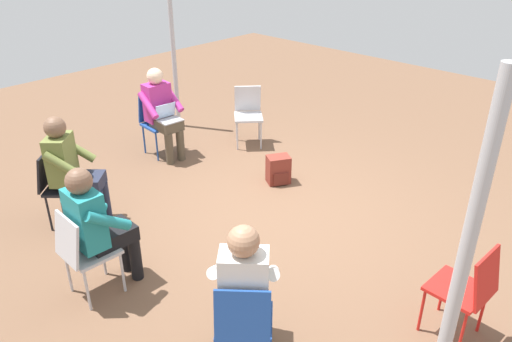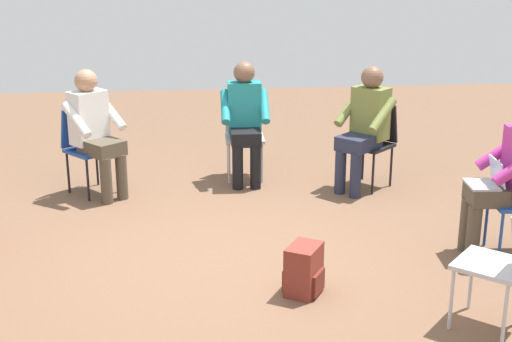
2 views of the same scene
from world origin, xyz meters
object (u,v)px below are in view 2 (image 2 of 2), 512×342
Objects in this scene: chair_southwest at (373,138)px; person_in_teal at (245,116)px; chair_northwest at (503,259)px; chair_southeast at (86,143)px; person_in_olive at (365,122)px; person_with_laptop at (509,172)px; chair_south at (244,131)px; backpack_near_laptop_user at (304,272)px; person_in_white at (95,127)px.

person_in_teal reaches higher than chair_southwest.
chair_southwest is (0.05, -2.94, 0.00)m from chair_northwest.
person_in_teal reaches higher than chair_southeast.
person_in_olive is 1.22m from person_in_teal.
person_with_laptop reaches higher than chair_northwest.
chair_southeast is at bearing 13.75° from chair_south.
chair_northwest is 1.35m from backpack_near_laptop_user.
chair_southeast is at bearing 65.84° from person_with_laptop.
backpack_near_laptop_user is (-0.19, 2.58, -0.54)m from person_in_teal.
backpack_near_laptop_user is at bearing 103.71° from chair_northwest.
chair_south is 1.00× the size of chair_southwest.
person_in_teal is (-1.48, -0.30, 0.00)m from person_in_white.
person_with_laptop is 1.00× the size of person_in_white.
person_in_olive is 1.00× the size of person_in_teal.
chair_southwest is at bearing -115.35° from backpack_near_laptop_user.
chair_southwest is (-1.28, 0.44, 0.00)m from chair_south.
chair_northwest is 1.00× the size of chair_southeast.
chair_southeast is at bearing 7.93° from person_in_teal.
person_in_teal is 2.64m from backpack_near_laptop_user.
chair_southwest is 0.26m from person_in_olive.
chair_southeast is at bearing -53.59° from backpack_near_laptop_user.
chair_south is 1.29m from person_in_olive.
person_with_laptop is 1.83m from backpack_near_laptop_user.
person_in_white is at bearing -53.85° from backpack_near_laptop_user.
person_with_laptop is 1.00× the size of person_in_olive.
chair_southeast is 0.69× the size of person_in_white.
chair_south reaches higher than backpack_near_laptop_user.
chair_south is at bearing -86.22° from backpack_near_laptop_user.
person_with_laptop is (-0.53, -1.13, 0.20)m from chair_northwest.
person_in_white is 2.88m from backpack_near_laptop_user.
chair_southeast is 0.69× the size of person_in_teal.
person_in_olive is at bearing 46.14° from chair_northwest.
chair_southwest is at bearing 139.62° from person_in_white.
backpack_near_laptop_user is at bearing 113.47° from person_in_olive.
chair_northwest is 3.63m from chair_south.
chair_south is 1.57m from person_in_white.
chair_southeast is (2.92, -3.04, 0.00)m from chair_northwest.
backpack_near_laptop_user is (0.97, 2.20, -0.54)m from person_in_olive.
person_with_laptop is (-1.86, 2.25, 0.20)m from chair_south.
person_in_olive is 3.44× the size of backpack_near_laptop_user.
person_in_teal is at bearing 28.92° from person_in_olive.
chair_southeast is at bearing 42.89° from person_in_olive.
backpack_near_laptop_user is (1.14, -0.63, -0.34)m from chair_northwest.
chair_south is 1.35m from chair_southwest.
person_in_teal reaches higher than chair_northwest.
person_in_white is at bearing 86.60° from chair_northwest.
person_in_olive is at bearing 27.38° from person_with_laptop.
chair_northwest is at bearing 140.83° from person_in_olive.
chair_southeast is (1.60, 0.34, 0.00)m from chair_south.
person_in_white is at bearing 47.86° from chair_southwest.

